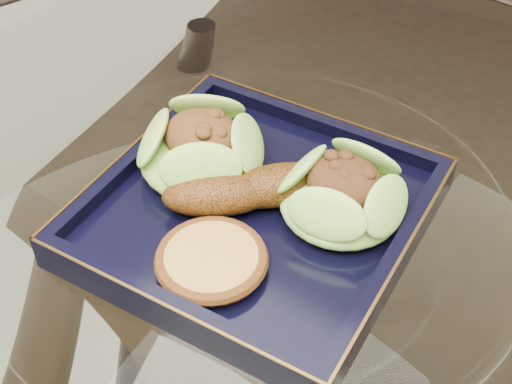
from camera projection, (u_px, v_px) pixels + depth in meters
The scene contains 7 objects.
dining_table at pixel (254, 369), 0.72m from camera, with size 1.13×1.13×0.77m.
dining_chair at pixel (362, 116), 1.02m from camera, with size 0.55×0.55×1.06m.
navy_plate at pixel (256, 216), 0.63m from camera, with size 0.27×0.27×0.02m, color black.
lettuce_wrap_left at pixel (201, 152), 0.65m from camera, with size 0.11×0.11×0.04m, color #669F2E.
lettuce_wrap_right at pixel (342, 198), 0.61m from camera, with size 0.11×0.11×0.04m, color #59972C.
roasted_plantain at pixel (278, 185), 0.62m from camera, with size 0.19×0.04×0.04m, color #5C3009.
crumb_patty at pixel (212, 261), 0.57m from camera, with size 0.08×0.08×0.02m, color #BA8F3E.
Camera 1 is at (0.23, -0.32, 1.23)m, focal length 50.00 mm.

